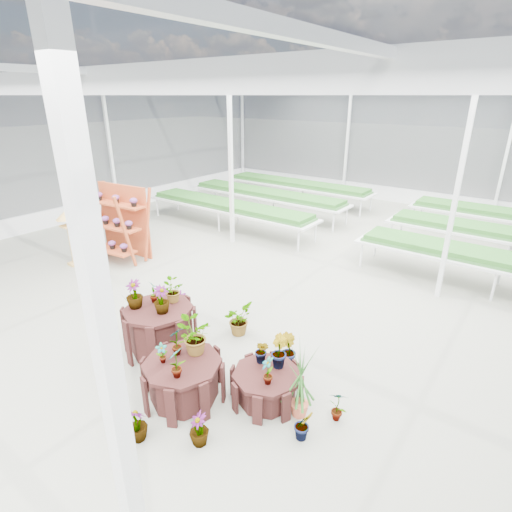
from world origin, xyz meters
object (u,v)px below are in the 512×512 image
Objects in this scene: plinth_low at (266,386)px; shelf_rack at (113,224)px; plinth_tall at (160,329)px; bird_table at (70,238)px; plinth_mid at (183,380)px.

shelf_rack reaches higher than plinth_low.
plinth_tall is 4.97m from bird_table.
bird_table is (-4.82, 1.16, 0.33)m from plinth_tall.
bird_table is at bearing 166.47° from plinth_tall.
bird_table is at bearing 163.71° from plinth_mid.
bird_table is (-0.49, -0.99, -0.24)m from shelf_rack.
plinth_tall is 0.62× the size of shelf_rack.
plinth_mid is 6.29m from bird_table.
plinth_mid reaches higher than plinth_low.
plinth_tall is 2.21m from plinth_low.
plinth_low is (2.20, 0.10, -0.19)m from plinth_tall.
plinth_tall is 4.86m from shelf_rack.
plinth_low is 0.70× the size of bird_table.
plinth_tall reaches higher than plinth_mid.
shelf_rack is at bearing 153.58° from plinth_tall.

